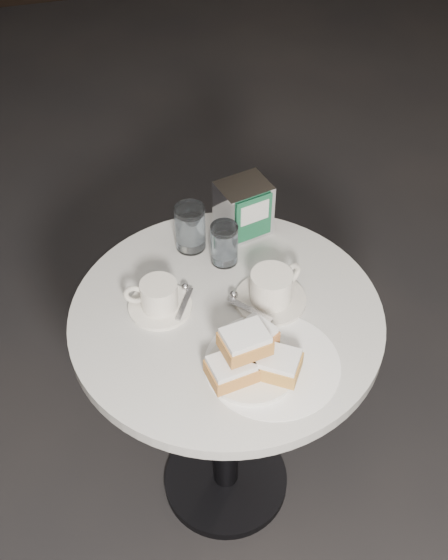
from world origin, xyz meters
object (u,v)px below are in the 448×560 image
coffee_cup_right (272,290)px  napkin_dispenser (244,209)px  coffee_cup_left (159,298)px  water_glass_right (224,244)px  beignet_plate (251,357)px  cafe_table (226,368)px  water_glass_left (190,228)px

coffee_cup_right → napkin_dispenser: 0.25m
coffee_cup_left → water_glass_right: water_glass_right is taller
beignet_plate → coffee_cup_right: beignet_plate is taller
coffee_cup_left → cafe_table: bearing=-6.4°
cafe_table → water_glass_right: bearing=76.3°
water_glass_right → beignet_plate: bearing=-95.9°
napkin_dispenser → cafe_table: bearing=-127.1°
coffee_cup_right → water_glass_left: (-0.13, 0.23, 0.02)m
beignet_plate → water_glass_left: beignet_plate is taller
coffee_cup_right → napkin_dispenser: bearing=63.3°
cafe_table → beignet_plate: bearing=-88.0°
cafe_table → coffee_cup_right: (0.11, 0.01, 0.23)m
water_glass_right → napkin_dispenser: (0.07, 0.09, 0.02)m
beignet_plate → water_glass_right: beignet_plate is taller
coffee_cup_left → water_glass_left: water_glass_left is taller
water_glass_right → napkin_dispenser: bearing=51.1°
napkin_dispenser → coffee_cup_right: bearing=-105.0°
beignet_plate → water_glass_right: (0.03, 0.33, 0.01)m
water_glass_left → water_glass_right: (0.06, -0.07, -0.01)m
napkin_dispenser → water_glass_right: bearing=-142.1°
beignet_plate → coffee_cup_left: (-0.15, 0.22, -0.01)m
coffee_cup_left → water_glass_right: size_ratio=1.66×
coffee_cup_left → coffee_cup_right: size_ratio=0.82×
napkin_dispenser → water_glass_left: bearing=175.6°
water_glass_right → coffee_cup_right: bearing=-67.0°
cafe_table → coffee_cup_right: bearing=5.4°
napkin_dispenser → beignet_plate: bearing=-117.5°
coffee_cup_left → napkin_dispenser: bearing=53.8°
coffee_cup_right → water_glass_left: bearing=95.2°
coffee_cup_right → water_glass_right: (-0.07, 0.16, 0.01)m
cafe_table → coffee_cup_left: 0.27m
cafe_table → water_glass_right: (0.04, 0.17, 0.25)m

